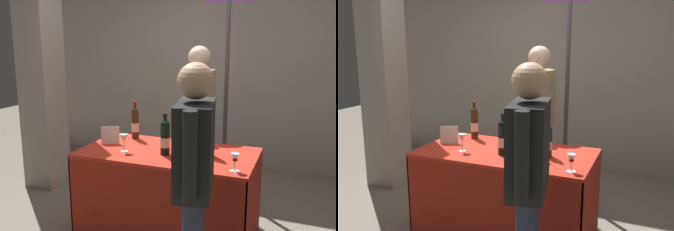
% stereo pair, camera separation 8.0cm
% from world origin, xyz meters
% --- Properties ---
extents(back_partition, '(6.37, 0.12, 2.98)m').
position_xyz_m(back_partition, '(0.00, 2.07, 1.49)').
color(back_partition, '#9E998E').
rests_on(back_partition, ground_plane).
extents(concrete_pillar, '(0.37, 0.37, 3.03)m').
position_xyz_m(concrete_pillar, '(-1.75, 0.58, 1.51)').
color(concrete_pillar, gray).
rests_on(concrete_pillar, ground_plane).
extents(tasting_table, '(1.44, 0.76, 0.77)m').
position_xyz_m(tasting_table, '(0.00, 0.00, 0.53)').
color(tasting_table, red).
rests_on(tasting_table, ground_plane).
extents(featured_wine_bottle, '(0.07, 0.07, 0.34)m').
position_xyz_m(featured_wine_bottle, '(-0.43, 0.26, 0.92)').
color(featured_wine_bottle, '#38230F').
rests_on(featured_wine_bottle, tasting_table).
extents(display_bottle_0, '(0.07, 0.07, 0.31)m').
position_xyz_m(display_bottle_0, '(0.21, -0.03, 0.90)').
color(display_bottle_0, '#192333').
rests_on(display_bottle_0, tasting_table).
extents(display_bottle_1, '(0.08, 0.08, 0.32)m').
position_xyz_m(display_bottle_1, '(0.20, 0.18, 0.90)').
color(display_bottle_1, '#38230F').
rests_on(display_bottle_1, tasting_table).
extents(display_bottle_2, '(0.07, 0.07, 0.28)m').
position_xyz_m(display_bottle_2, '(0.14, -0.20, 0.89)').
color(display_bottle_2, '#38230F').
rests_on(display_bottle_2, tasting_table).
extents(display_bottle_3, '(0.07, 0.07, 0.30)m').
position_xyz_m(display_bottle_3, '(0.35, 0.00, 0.90)').
color(display_bottle_3, black).
rests_on(display_bottle_3, tasting_table).
extents(display_bottle_4, '(0.08, 0.08, 0.33)m').
position_xyz_m(display_bottle_4, '(0.01, -0.09, 0.91)').
color(display_bottle_4, black).
rests_on(display_bottle_4, tasting_table).
extents(wine_glass_near_vendor, '(0.07, 0.07, 0.15)m').
position_xyz_m(wine_glass_near_vendor, '(-0.33, -0.15, 0.88)').
color(wine_glass_near_vendor, silver).
rests_on(wine_glass_near_vendor, tasting_table).
extents(wine_glass_mid, '(0.07, 0.07, 0.13)m').
position_xyz_m(wine_glass_mid, '(0.61, -0.26, 0.86)').
color(wine_glass_mid, silver).
rests_on(wine_glass_mid, tasting_table).
extents(wine_glass_near_taster, '(0.07, 0.07, 0.15)m').
position_xyz_m(wine_glass_near_taster, '(0.32, -0.11, 0.87)').
color(wine_glass_near_taster, silver).
rests_on(wine_glass_near_taster, tasting_table).
extents(brochure_stand, '(0.16, 0.10, 0.15)m').
position_xyz_m(brochure_stand, '(-0.55, 0.01, 0.85)').
color(brochure_stand, silver).
rests_on(brochure_stand, tasting_table).
extents(vendor_presenter, '(0.24, 0.56, 1.61)m').
position_xyz_m(vendor_presenter, '(0.04, 0.73, 0.96)').
color(vendor_presenter, '#4C4233').
rests_on(vendor_presenter, ground_plane).
extents(taster_foreground_right, '(0.29, 0.58, 1.55)m').
position_xyz_m(taster_foreground_right, '(0.45, -0.71, 0.92)').
color(taster_foreground_right, '#2D3347').
rests_on(taster_foreground_right, ground_plane).
extents(booth_signpost, '(0.52, 0.04, 2.27)m').
position_xyz_m(booth_signpost, '(0.22, 1.12, 1.40)').
color(booth_signpost, '#47474C').
rests_on(booth_signpost, ground_plane).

